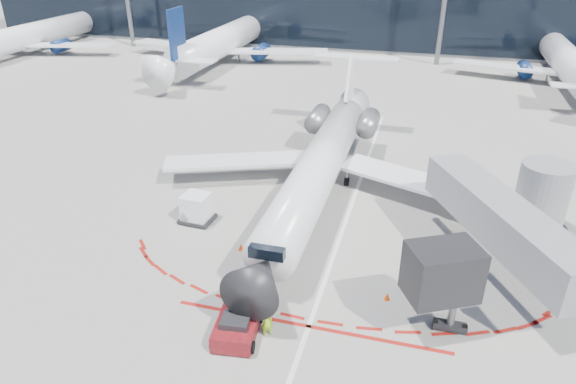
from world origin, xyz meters
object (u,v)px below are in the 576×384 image
(regional_jet, at_px, (323,160))
(pushback_tug, at_px, (237,326))
(ramp_worker, at_px, (267,322))
(uld_container, at_px, (197,208))

(regional_jet, height_order, pushback_tug, regional_jet)
(regional_jet, bearing_deg, ramp_worker, -87.49)
(regional_jet, distance_m, ramp_worker, 15.98)
(ramp_worker, bearing_deg, pushback_tug, -19.22)
(ramp_worker, height_order, uld_container, uld_container)
(pushback_tug, xyz_separation_m, ramp_worker, (1.38, 0.38, 0.23))
(regional_jet, xyz_separation_m, pushback_tug, (-0.68, -16.25, -2.03))
(pushback_tug, relative_size, ramp_worker, 3.12)
(ramp_worker, bearing_deg, regional_jet, -122.26)
(regional_jet, bearing_deg, pushback_tug, -92.41)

